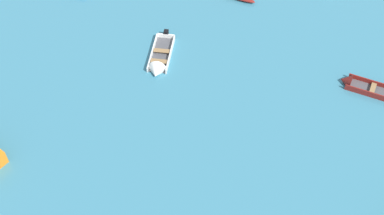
{
  "coord_description": "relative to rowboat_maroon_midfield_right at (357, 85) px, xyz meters",
  "views": [
    {
      "loc": [
        0.1,
        6.27,
        20.51
      ],
      "look_at": [
        0.0,
        24.02,
        0.15
      ],
      "focal_mm": 47.96,
      "sensor_mm": 36.0,
      "label": 1
    }
  ],
  "objects": [
    {
      "name": "rowboat_maroon_midfield_right",
      "position": [
        0.0,
        0.0,
        0.0
      ],
      "size": [
        3.07,
        2.05,
        0.88
      ],
      "color": "#4C4C51",
      "rests_on": "ground_plane"
    },
    {
      "name": "rowboat_white_cluster_inner",
      "position": [
        -10.97,
        1.58,
        -0.0
      ],
      "size": [
        1.53,
        3.74,
        1.02
      ],
      "color": "#4C4C51",
      "rests_on": "ground_plane"
    }
  ]
}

